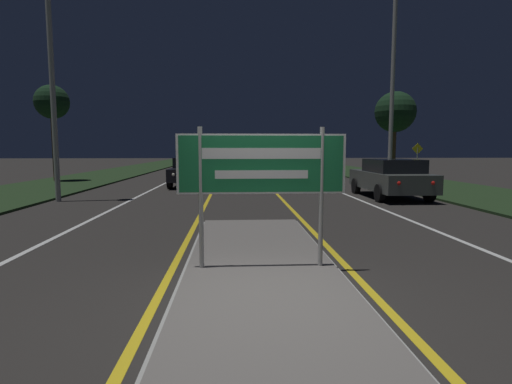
{
  "coord_description": "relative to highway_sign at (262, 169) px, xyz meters",
  "views": [
    {
      "loc": [
        -0.4,
        -4.58,
        1.86
      ],
      "look_at": [
        0.0,
        2.77,
        1.07
      ],
      "focal_mm": 28.0,
      "sensor_mm": 36.0,
      "label": 1
    }
  ],
  "objects": [
    {
      "name": "lane_line_white_right",
      "position": [
        4.2,
        23.74,
        -1.57
      ],
      "size": [
        0.12,
        70.0,
        0.01
      ],
      "color": "silver",
      "rests_on": "ground_plane"
    },
    {
      "name": "lane_line_white_left",
      "position": [
        -4.2,
        23.74,
        -1.57
      ],
      "size": [
        0.12,
        70.0,
        0.01
      ],
      "color": "silver",
      "rests_on": "ground_plane"
    },
    {
      "name": "streetlight_right_near",
      "position": [
        6.53,
        11.62,
        4.19
      ],
      "size": [
        0.45,
        0.45,
        9.63
      ],
      "color": "#9E9E99",
      "rests_on": "ground_plane"
    },
    {
      "name": "car_receding_3",
      "position": [
        6.1,
        40.63,
        -0.82
      ],
      "size": [
        1.91,
        4.29,
        1.43
      ],
      "color": "silver",
      "rests_on": "ground_plane"
    },
    {
      "name": "roadside_palm_right",
      "position": [
        10.16,
        20.11,
        2.7
      ],
      "size": [
        2.64,
        2.64,
        5.54
      ],
      "color": "#4C3823",
      "rests_on": "verge_right"
    },
    {
      "name": "edge_line_white_left",
      "position": [
        -7.2,
        23.74,
        -1.57
      ],
      "size": [
        0.1,
        70.0,
        0.01
      ],
      "color": "silver",
      "rests_on": "ground_plane"
    },
    {
      "name": "median_island",
      "position": [
        0.0,
        0.0,
        -1.53
      ],
      "size": [
        2.37,
        8.11,
        0.1
      ],
      "color": "#999993",
      "rests_on": "ground_plane"
    },
    {
      "name": "car_approaching_0",
      "position": [
        -2.6,
        14.56,
        -0.81
      ],
      "size": [
        1.91,
        4.44,
        1.44
      ],
      "color": "black",
      "rests_on": "ground_plane"
    },
    {
      "name": "car_receding_2",
      "position": [
        6.08,
        31.56,
        -0.83
      ],
      "size": [
        1.9,
        4.11,
        1.39
      ],
      "color": "navy",
      "rests_on": "ground_plane"
    },
    {
      "name": "centre_line_yellow_right",
      "position": [
        1.37,
        23.74,
        -1.57
      ],
      "size": [
        0.12,
        70.0,
        0.01
      ],
      "color": "gold",
      "rests_on": "ground_plane"
    },
    {
      "name": "roadside_palm_left",
      "position": [
        -10.49,
        17.27,
        2.82
      ],
      "size": [
        1.86,
        1.86,
        5.32
      ],
      "color": "#4C3823",
      "rests_on": "verge_left"
    },
    {
      "name": "centre_line_yellow_left",
      "position": [
        -1.37,
        23.74,
        -1.57
      ],
      "size": [
        0.12,
        70.0,
        0.01
      ],
      "color": "gold",
      "rests_on": "ground_plane"
    },
    {
      "name": "car_receding_0",
      "position": [
        5.62,
        9.19,
        -0.79
      ],
      "size": [
        2.01,
        4.53,
        1.48
      ],
      "color": "#4C514C",
      "rests_on": "ground_plane"
    },
    {
      "name": "car_receding_1",
      "position": [
        2.41,
        22.35,
        -0.77
      ],
      "size": [
        1.95,
        4.24,
        1.51
      ],
      "color": "#4C514C",
      "rests_on": "ground_plane"
    },
    {
      "name": "highway_sign",
      "position": [
        0.0,
        0.0,
        0.0
      ],
      "size": [
        2.48,
        0.07,
        2.08
      ],
      "color": "#9E9E99",
      "rests_on": "median_island"
    },
    {
      "name": "edge_line_white_right",
      "position": [
        7.2,
        23.74,
        -1.57
      ],
      "size": [
        0.1,
        70.0,
        0.01
      ],
      "color": "silver",
      "rests_on": "ground_plane"
    },
    {
      "name": "verge_left",
      "position": [
        -9.5,
        18.74,
        -1.53
      ],
      "size": [
        5.0,
        100.0,
        0.08
      ],
      "color": "#1E3319",
      "rests_on": "ground_plane"
    },
    {
      "name": "ground_plane",
      "position": [
        0.0,
        -1.26,
        -1.57
      ],
      "size": [
        160.0,
        160.0,
        0.0
      ],
      "primitive_type": "plane",
      "color": "#282623"
    },
    {
      "name": "warning_sign",
      "position": [
        9.49,
        15.27,
        -0.21
      ],
      "size": [
        0.6,
        0.06,
        2.11
      ],
      "color": "#9E9E99",
      "rests_on": "verge_right"
    },
    {
      "name": "verge_right",
      "position": [
        9.5,
        18.74,
        -1.53
      ],
      "size": [
        5.0,
        100.0,
        0.08
      ],
      "color": "#1E3319",
      "rests_on": "ground_plane"
    }
  ]
}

